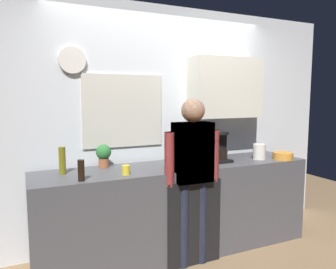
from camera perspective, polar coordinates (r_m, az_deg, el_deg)
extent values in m
plane|color=#8C6D4C|center=(3.40, 4.18, -21.68)|extent=(8.00, 8.00, 0.00)
cube|color=#4C4C51|center=(3.46, 1.80, -12.86)|extent=(2.87, 0.64, 0.92)
cube|color=black|center=(3.21, 4.71, -15.37)|extent=(0.56, 0.02, 0.83)
cube|color=silver|center=(3.67, -1.14, 1.73)|extent=(4.47, 0.10, 2.60)
cube|color=beige|center=(3.44, -7.86, 4.15)|extent=(0.86, 0.02, 0.76)
cube|color=#8CA5C6|center=(3.44, -7.88, 4.15)|extent=(0.80, 0.02, 0.70)
cube|color=silver|center=(3.81, 10.05, 8.11)|extent=(0.84, 0.32, 0.68)
cylinder|color=silver|center=(3.33, -16.52, 12.47)|extent=(0.26, 0.03, 0.26)
cube|color=black|center=(3.54, 9.23, -4.55)|extent=(0.20, 0.20, 0.03)
cube|color=black|center=(3.56, 8.74, -1.94)|extent=(0.18, 0.08, 0.28)
cylinder|color=black|center=(3.50, 9.53, -3.51)|extent=(0.11, 0.11, 0.11)
cylinder|color=black|center=(3.49, 9.32, 0.29)|extent=(0.17, 0.17, 0.03)
cylinder|color=#2D8C33|center=(3.35, 0.26, -2.91)|extent=(0.09, 0.09, 0.28)
cylinder|color=olive|center=(3.08, -18.12, -4.38)|extent=(0.06, 0.06, 0.25)
cylinder|color=brown|center=(3.66, 7.55, -2.54)|extent=(0.06, 0.06, 0.23)
cylinder|color=black|center=(2.80, -15.05, -6.11)|extent=(0.06, 0.06, 0.18)
cylinder|color=yellow|center=(2.95, -7.41, -6.21)|extent=(0.07, 0.07, 0.08)
cylinder|color=orange|center=(3.85, 19.57, -3.57)|extent=(0.22, 0.22, 0.08)
cylinder|color=#9E5638|center=(3.28, -11.25, -4.94)|extent=(0.10, 0.10, 0.09)
sphere|color=#2D7233|center=(3.26, -11.29, -3.04)|extent=(0.15, 0.15, 0.15)
cylinder|color=silver|center=(3.78, 15.77, -2.92)|extent=(0.14, 0.14, 0.17)
cylinder|color=brown|center=(3.19, 2.61, -15.57)|extent=(0.12, 0.12, 0.82)
cylinder|color=brown|center=(3.28, 5.83, -14.96)|extent=(0.12, 0.12, 0.82)
cube|color=#D85959|center=(3.04, 4.35, -3.11)|extent=(0.36, 0.20, 0.56)
sphere|color=beige|center=(3.00, 4.42, 4.25)|extent=(0.22, 0.22, 0.22)
cylinder|color=#D85959|center=(2.94, 0.24, -4.41)|extent=(0.09, 0.09, 0.50)
cylinder|color=#D85959|center=(3.17, 8.15, -3.67)|extent=(0.09, 0.09, 0.50)
cylinder|color=#3F4766|center=(3.19, 2.61, -15.57)|extent=(0.12, 0.12, 0.82)
cylinder|color=#3F4766|center=(3.28, 5.83, -14.96)|extent=(0.12, 0.12, 0.82)
cube|color=#D85959|center=(3.04, 4.35, -3.11)|extent=(0.36, 0.20, 0.56)
sphere|color=#D8AD8C|center=(3.00, 4.42, 4.25)|extent=(0.22, 0.22, 0.22)
cylinder|color=#D85959|center=(2.94, 0.24, -4.41)|extent=(0.09, 0.09, 0.50)
cylinder|color=#D85959|center=(3.17, 8.15, -3.67)|extent=(0.09, 0.09, 0.50)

